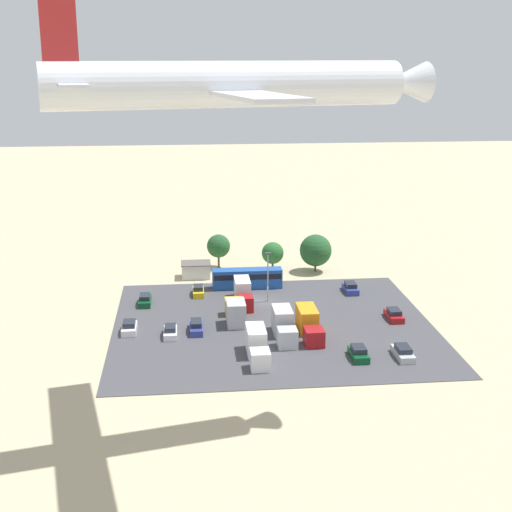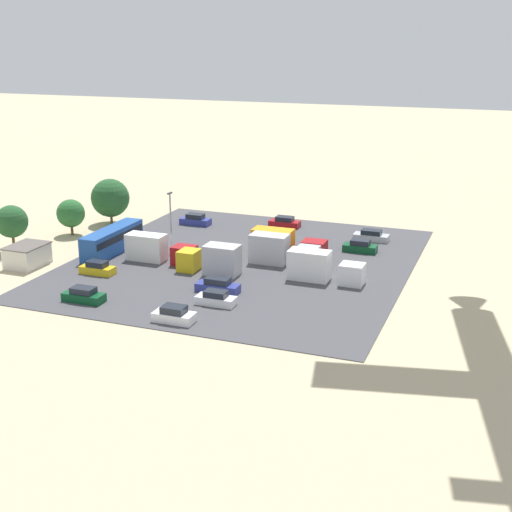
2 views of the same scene
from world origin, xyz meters
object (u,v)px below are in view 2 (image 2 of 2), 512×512
Objects in this scene: parked_car_7 at (97,268)px; parked_truck_2 at (213,260)px; parked_car_0 at (285,222)px; parked_car_8 at (360,247)px; parked_truck_0 at (284,244)px; parked_truck_4 at (280,251)px; shed_building at (27,255)px; parked_car_5 at (371,236)px; parked_car_1 at (195,220)px; parked_car_3 at (216,299)px; parked_car_6 at (174,315)px; parked_truck_3 at (321,268)px; bus at (112,239)px; parked_car_2 at (218,286)px; parked_truck_1 at (157,249)px; parked_car_4 at (84,295)px.

parked_car_7 is 0.56× the size of parked_truck_2.
parked_car_0 is 15.27m from parked_car_8.
parked_truck_0 is 3.56m from parked_truck_4.
shed_building is 1.18× the size of parked_car_8.
parked_car_5 is 0.64× the size of parked_truck_2.
parked_car_1 is 1.06× the size of parked_car_3.
parked_car_6 reaches higher than parked_car_7.
parked_car_5 is (-28.94, 9.88, -0.00)m from parked_car_3.
parked_car_6 reaches higher than parked_car_3.
parked_car_7 is (-0.17, 9.56, -0.57)m from shed_building.
parked_truck_3 is (18.07, -1.87, 0.92)m from parked_car_5.
parked_truck_0 reaches higher than parked_car_6.
parked_car_2 is at bearing -25.23° from bus.
parked_car_2 is at bearing -176.19° from parked_car_0.
parked_truck_1 is (-7.34, -11.21, 0.82)m from parked_car_2.
parked_car_8 is (-11.30, 29.15, -1.02)m from bus.
parked_car_7 is at bearing -59.24° from parked_truck_4.
parked_truck_1 reaches higher than parked_car_3.
parked_car_6 is at bearing -45.04° from bus.
parked_truck_2 is 0.85× the size of parked_truck_3.
parked_truck_4 reaches higher than parked_car_1.
bus is at bearing -115.23° from parked_car_2.
parked_car_4 is at bearing -175.48° from parked_car_1.
parked_truck_4 is (-15.07, 1.74, 0.99)m from parked_car_3.
parked_car_1 is 0.60× the size of parked_truck_2.
parked_car_3 is (28.18, 15.66, -0.05)m from parked_car_1.
parked_car_8 is (-19.42, 35.87, -0.56)m from shed_building.
parked_car_6 is at bearing -18.88° from parked_car_5.
parked_car_5 is at bearing 156.23° from parked_car_2.
parked_truck_1 is 8.34m from parked_truck_2.
parked_car_8 is 25.48m from parked_truck_1.
parked_car_0 is 0.47× the size of parked_truck_0.
bus reaches higher than parked_car_6.
shed_building is 0.58× the size of parked_truck_3.
parked_truck_4 reaches higher than parked_car_0.
parked_car_5 is at bearing 139.81° from parked_truck_0.
parked_truck_4 is at bearing 165.16° from parked_car_2.
shed_building is 9.58m from parked_car_7.
parked_car_3 is at bearing 107.00° from parked_car_4.
parked_car_2 is at bearing -92.32° from parked_car_7.
parked_truck_2 is at bearing -11.23° from bus.
parked_truck_1 is at bearing 77.74° from parked_truck_2.
parked_truck_0 is (-14.47, 17.80, 0.83)m from parked_car_7.
parked_car_3 is at bearing -3.47° from parked_truck_0.
parked_truck_2 reaches higher than parked_car_4.
parked_truck_1 is at bearing -60.43° from parked_truck_0.
bus is 2.57× the size of parked_car_1.
parked_truck_1 is (12.54, -22.17, 0.82)m from parked_car_8.
parked_car_0 is 0.50× the size of parked_truck_1.
parked_truck_2 is at bearing -35.66° from parked_car_5.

